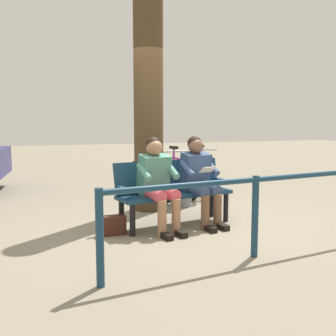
% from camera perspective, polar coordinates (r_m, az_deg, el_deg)
% --- Properties ---
extents(ground_plane, '(40.00, 40.00, 0.00)m').
position_cam_1_polar(ground_plane, '(5.39, 2.78, -8.31)').
color(ground_plane, gray).
extents(bench, '(1.66, 0.74, 0.87)m').
position_cam_1_polar(bench, '(5.36, 0.69, -2.85)').
color(bench, navy).
rests_on(bench, ground).
extents(person_reading, '(0.53, 0.81, 1.20)m').
position_cam_1_polar(person_reading, '(5.37, 4.50, -1.14)').
color(person_reading, '#334772').
rests_on(person_reading, ground).
extents(person_companion, '(0.53, 0.81, 1.20)m').
position_cam_1_polar(person_companion, '(5.04, -1.52, -1.64)').
color(person_companion, '#4C8C7A').
rests_on(person_companion, ground).
extents(handbag, '(0.30, 0.14, 0.24)m').
position_cam_1_polar(handbag, '(4.98, -7.92, -8.21)').
color(handbag, '#3F1E14').
rests_on(handbag, ground).
extents(tree_trunk, '(0.46, 0.46, 4.04)m').
position_cam_1_polar(tree_trunk, '(6.24, -2.86, 12.45)').
color(tree_trunk, '#4C3823').
rests_on(tree_trunk, ground).
extents(litter_bin, '(0.37, 0.37, 0.75)m').
position_cam_1_polar(litter_bin, '(6.54, 1.90, -2.25)').
color(litter_bin, slate).
rests_on(litter_bin, ground).
extents(bicycle_black, '(0.72, 1.58, 0.94)m').
position_cam_1_polar(bicycle_black, '(7.88, 4.96, -0.90)').
color(bicycle_black, black).
rests_on(bicycle_black, ground).
extents(bicycle_green, '(0.48, 1.68, 0.94)m').
position_cam_1_polar(bicycle_green, '(7.43, 1.43, -1.33)').
color(bicycle_green, black).
rests_on(bicycle_green, ground).
extents(bicycle_purple, '(0.53, 1.65, 0.94)m').
position_cam_1_polar(bicycle_purple, '(7.20, -2.63, -1.59)').
color(bicycle_purple, black).
rests_on(bicycle_purple, ground).
extents(railing_fence, '(3.35, 0.46, 0.85)m').
position_cam_1_polar(railing_fence, '(4.14, 12.54, -4.54)').
color(railing_fence, navy).
rests_on(railing_fence, ground).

